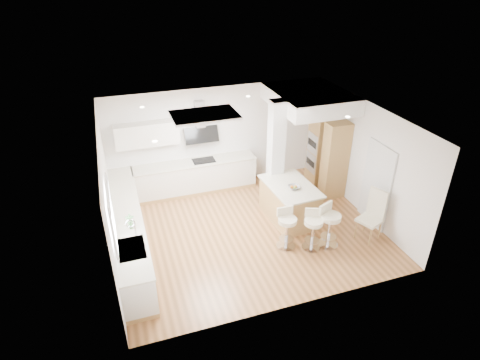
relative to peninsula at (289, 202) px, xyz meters
name	(u,v)px	position (x,y,z in m)	size (l,w,h in m)	color
ground	(248,230)	(-1.12, -0.16, -0.48)	(6.00, 6.00, 0.00)	#A76E3E
ceiling	(248,230)	(-1.12, -0.16, -0.48)	(6.00, 5.00, 0.02)	white
wall_back	(218,137)	(-1.12, 2.34, 0.92)	(6.00, 0.04, 2.80)	white
wall_left	(108,202)	(-4.12, -0.16, 0.92)	(0.04, 5.00, 2.80)	white
wall_right	(365,160)	(1.88, -0.16, 0.92)	(0.04, 5.00, 2.80)	white
skylight	(205,115)	(-1.91, 0.44, 2.29)	(4.10, 2.10, 0.06)	silver
window_left	(111,213)	(-4.07, -1.06, 1.22)	(0.06, 1.28, 1.07)	white
doorway_right	(376,186)	(1.85, -0.76, 0.52)	(0.05, 1.00, 2.10)	#4A403A
counter_left	(129,231)	(-3.82, 0.07, -0.02)	(0.63, 4.50, 1.35)	tan
counter_back	(189,169)	(-2.03, 2.07, 0.22)	(3.62, 0.63, 2.50)	tan
pillar	(276,155)	(-0.07, 0.79, 0.92)	(0.35, 0.35, 2.80)	silver
soffit	(309,99)	(0.98, 1.24, 2.12)	(1.78, 2.20, 0.40)	white
oven_column	(327,154)	(1.56, 1.07, 0.57)	(0.63, 1.21, 2.10)	tan
peninsula	(289,202)	(0.00, 0.00, 0.00)	(1.12, 1.61, 1.02)	tan
bar_stool_a	(287,226)	(-0.52, -0.98, 0.06)	(0.44, 0.44, 0.96)	silver
bar_stool_b	(313,228)	(0.00, -1.21, 0.06)	(0.55, 0.55, 0.95)	silver
bar_stool_c	(329,223)	(0.39, -1.23, 0.10)	(0.60, 0.60, 1.03)	silver
dining_chair	(373,213)	(1.48, -1.27, 0.17)	(0.62, 0.62, 1.22)	beige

